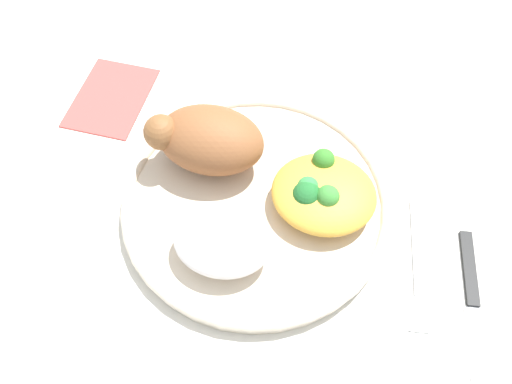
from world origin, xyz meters
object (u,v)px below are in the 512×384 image
object	(u,v)px
roasted_chicken	(207,139)
plate	(256,202)
mac_cheese_with_broccoli	(322,193)
fork	(418,270)
knife	(474,305)
rice_pile	(222,241)
napkin	(111,97)

from	to	relation	value
roasted_chicken	plate	bearing A→B (deg)	149.04
mac_cheese_with_broccoli	fork	world-z (taller)	mac_cheese_with_broccoli
knife	roasted_chicken	bearing A→B (deg)	-18.19
mac_cheese_with_broccoli	fork	distance (m)	0.12
mac_cheese_with_broccoli	knife	size ratio (longest dim) A/B	0.55
rice_pile	knife	size ratio (longest dim) A/B	0.49
roasted_chicken	fork	distance (m)	0.25
roasted_chicken	fork	world-z (taller)	roasted_chicken
napkin	rice_pile	bearing A→B (deg)	137.31
fork	knife	size ratio (longest dim) A/B	0.75
fork	knife	bearing A→B (deg)	156.30
fork	napkin	xyz separation A→B (m)	(0.38, -0.14, -0.00)
plate	knife	xyz separation A→B (m)	(-0.23, 0.06, -0.01)
plate	roasted_chicken	bearing A→B (deg)	-30.96
plate	fork	bearing A→B (deg)	168.81
rice_pile	fork	distance (m)	0.19
fork	knife	xyz separation A→B (m)	(-0.05, 0.02, 0.00)
knife	mac_cheese_with_broccoli	bearing A→B (deg)	-23.02
roasted_chicken	knife	xyz separation A→B (m)	(-0.29, 0.09, -0.05)
plate	napkin	size ratio (longest dim) A/B	2.41
knife	napkin	xyz separation A→B (m)	(0.43, -0.17, -0.00)
plate	mac_cheese_with_broccoli	xyz separation A→B (m)	(-0.07, -0.01, 0.03)
napkin	plate	bearing A→B (deg)	152.04
roasted_chicken	napkin	world-z (taller)	roasted_chicken
mac_cheese_with_broccoli	knife	world-z (taller)	mac_cheese_with_broccoli
knife	plate	bearing A→B (deg)	-14.34
rice_pile	napkin	distance (m)	0.26
rice_pile	mac_cheese_with_broccoli	size ratio (longest dim) A/B	0.88
roasted_chicken	napkin	distance (m)	0.17
plate	knife	distance (m)	0.23
mac_cheese_with_broccoli	napkin	distance (m)	0.29
roasted_chicken	rice_pile	bearing A→B (deg)	113.24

